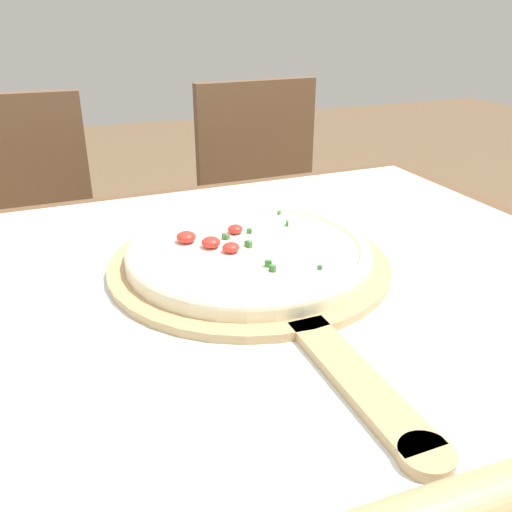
# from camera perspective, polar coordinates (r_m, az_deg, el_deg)

# --- Properties ---
(dining_table) EXTENTS (1.13, 1.03, 0.73)m
(dining_table) POSITION_cam_1_polar(r_m,az_deg,el_deg) (0.78, 1.85, -11.17)
(dining_table) COLOR brown
(dining_table) RESTS_ON ground_plane
(towel_cloth) EXTENTS (1.05, 0.95, 0.00)m
(towel_cloth) POSITION_cam_1_polar(r_m,az_deg,el_deg) (0.73, 1.97, -4.25)
(towel_cloth) COLOR silver
(towel_cloth) RESTS_ON dining_table
(pizza_peel) EXTENTS (0.41, 0.64, 0.01)m
(pizza_peel) POSITION_cam_1_polar(r_m,az_deg,el_deg) (0.78, -0.22, -1.38)
(pizza_peel) COLOR tan
(pizza_peel) RESTS_ON towel_cloth
(pizza) EXTENTS (0.36, 0.36, 0.04)m
(pizza) POSITION_cam_1_polar(r_m,az_deg,el_deg) (0.79, -0.86, 0.52)
(pizza) COLOR beige
(pizza) RESTS_ON pizza_peel
(chair_left) EXTENTS (0.42, 0.42, 0.89)m
(chair_left) POSITION_cam_1_polar(r_m,az_deg,el_deg) (1.55, -23.16, 1.11)
(chair_left) COLOR brown
(chair_left) RESTS_ON ground_plane
(chair_right) EXTENTS (0.41, 0.41, 0.89)m
(chair_right) POSITION_cam_1_polar(r_m,az_deg,el_deg) (1.67, 1.25, 4.85)
(chair_right) COLOR brown
(chair_right) RESTS_ON ground_plane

